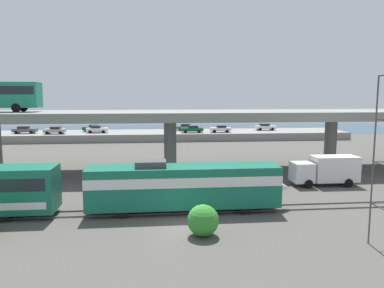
# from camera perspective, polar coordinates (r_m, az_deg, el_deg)

# --- Properties ---
(ground_plane) EXTENTS (260.00, 260.00, 0.00)m
(ground_plane) POSITION_cam_1_polar(r_m,az_deg,el_deg) (26.66, -1.39, -12.84)
(ground_plane) COLOR #4C4944
(rail_strip_near) EXTENTS (110.00, 0.12, 0.12)m
(rail_strip_near) POSITION_cam_1_polar(r_m,az_deg,el_deg) (29.74, -1.89, -10.55)
(rail_strip_near) COLOR #59544C
(rail_strip_near) RESTS_ON ground_plane
(rail_strip_far) EXTENTS (110.00, 0.12, 0.12)m
(rail_strip_far) POSITION_cam_1_polar(r_m,az_deg,el_deg) (31.09, -2.07, -9.75)
(rail_strip_far) COLOR #59544C
(rail_strip_far) RESTS_ON ground_plane
(train_locomotive) EXTENTS (16.25, 3.04, 4.18)m
(train_locomotive) POSITION_cam_1_polar(r_m,az_deg,el_deg) (29.94, 0.17, -6.19)
(train_locomotive) COLOR #14664C
(train_locomotive) RESTS_ON ground_plane
(highway_overpass) EXTENTS (96.00, 10.52, 7.37)m
(highway_overpass) POSITION_cam_1_polar(r_m,az_deg,el_deg) (45.06, -3.39, 4.06)
(highway_overpass) COLOR gray
(highway_overpass) RESTS_ON ground_plane
(service_truck_west) EXTENTS (6.80, 2.46, 3.04)m
(service_truck_west) POSITION_cam_1_polar(r_m,az_deg,el_deg) (41.01, 19.86, -3.71)
(service_truck_west) COLOR silver
(service_truck_west) RESTS_ON ground_plane
(pier_parking_lot) EXTENTS (78.46, 12.03, 1.58)m
(pier_parking_lot) POSITION_cam_1_polar(r_m,az_deg,el_deg) (80.41, -4.43, 1.34)
(pier_parking_lot) COLOR gray
(pier_parking_lot) RESTS_ON ground_plane
(parked_car_0) EXTENTS (4.63, 1.90, 1.50)m
(parked_car_0) POSITION_cam_1_polar(r_m,az_deg,el_deg) (82.29, -0.89, 2.60)
(parked_car_0) COLOR #515459
(parked_car_0) RESTS_ON pier_parking_lot
(parked_car_1) EXTENTS (4.54, 1.90, 1.50)m
(parked_car_1) POSITION_cam_1_polar(r_m,az_deg,el_deg) (84.71, 11.14, 2.59)
(parked_car_1) COLOR silver
(parked_car_1) RESTS_ON pier_parking_lot
(parked_car_2) EXTENTS (4.70, 1.85, 1.50)m
(parked_car_2) POSITION_cam_1_polar(r_m,az_deg,el_deg) (83.41, -24.25, 2.01)
(parked_car_2) COLOR #515459
(parked_car_2) RESTS_ON pier_parking_lot
(parked_car_3) EXTENTS (4.33, 1.97, 1.50)m
(parked_car_3) POSITION_cam_1_polar(r_m,az_deg,el_deg) (79.79, -14.35, 2.22)
(parked_car_3) COLOR silver
(parked_car_3) RESTS_ON pier_parking_lot
(parked_car_4) EXTENTS (4.31, 1.96, 1.50)m
(parked_car_4) POSITION_cam_1_polar(r_m,az_deg,el_deg) (82.83, -14.89, 2.38)
(parked_car_4) COLOR #0C4C26
(parked_car_4) RESTS_ON pier_parking_lot
(parked_car_5) EXTENTS (4.62, 1.95, 1.50)m
(parked_car_5) POSITION_cam_1_polar(r_m,az_deg,el_deg) (77.72, 0.02, 2.32)
(parked_car_5) COLOR #0C4C26
(parked_car_5) RESTS_ON pier_parking_lot
(parked_car_6) EXTENTS (4.16, 2.00, 1.50)m
(parked_car_6) POSITION_cam_1_polar(r_m,az_deg,el_deg) (79.94, -20.25, 2.00)
(parked_car_6) COLOR #9E998C
(parked_car_6) RESTS_ON pier_parking_lot
(parked_car_7) EXTENTS (4.35, 1.83, 1.50)m
(parked_car_7) POSITION_cam_1_polar(r_m,az_deg,el_deg) (78.50, 4.38, 2.34)
(parked_car_7) COLOR silver
(parked_car_7) RESTS_ON pier_parking_lot
(harbor_water) EXTENTS (140.00, 36.00, 0.01)m
(harbor_water) POSITION_cam_1_polar(r_m,az_deg,el_deg) (103.37, -4.74, 2.24)
(harbor_water) COLOR navy
(harbor_water) RESTS_ON ground_plane
(shrub_right) EXTENTS (2.10, 2.10, 2.10)m
(shrub_right) POSITION_cam_1_polar(r_m,az_deg,el_deg) (25.08, 1.70, -11.62)
(shrub_right) COLOR #2F862C
(shrub_right) RESTS_ON ground_plane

